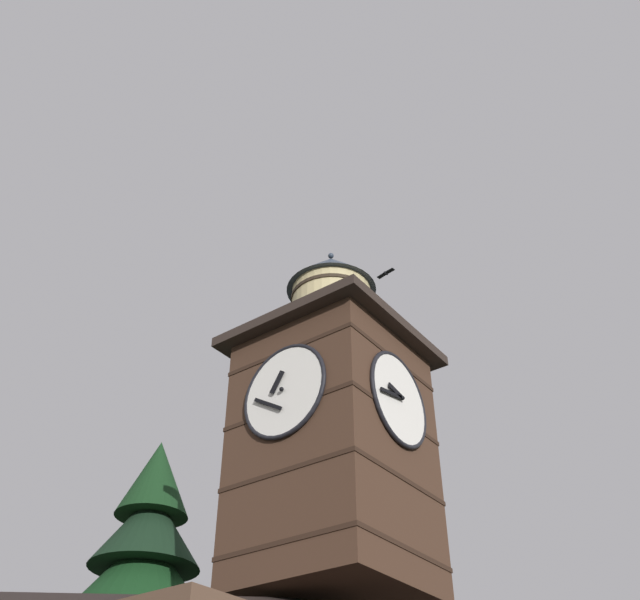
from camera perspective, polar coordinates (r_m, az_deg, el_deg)
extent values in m
cube|color=#422B1E|center=(17.00, 1.04, -12.73)|extent=(3.55, 3.55, 5.85)
cube|color=black|center=(16.22, 1.14, -19.92)|extent=(3.59, 3.59, 0.10)
cube|color=black|center=(16.70, 1.07, -15.11)|extent=(3.59, 3.59, 0.10)
cube|color=black|center=(17.30, 1.02, -10.61)|extent=(3.59, 3.59, 0.10)
cube|color=black|center=(17.99, 0.97, -6.42)|extent=(3.59, 3.59, 0.10)
cylinder|color=white|center=(16.62, 6.10, -7.69)|extent=(2.19, 0.10, 2.19)
torus|color=black|center=(16.60, 6.17, -7.66)|extent=(2.29, 0.10, 2.29)
cube|color=black|center=(16.39, 5.89, -7.08)|extent=(0.56, 0.04, 0.21)
cube|color=black|center=(16.20, 5.60, -7.25)|extent=(0.89, 0.04, 0.25)
sphere|color=black|center=(16.57, 6.43, -7.57)|extent=(0.10, 0.10, 0.10)
cylinder|color=white|center=(16.22, -2.77, -7.09)|extent=(0.10, 2.19, 2.19)
torus|color=black|center=(16.20, -2.82, -7.06)|extent=(0.10, 2.29, 2.29)
cube|color=black|center=(16.35, -3.36, -6.39)|extent=(0.04, 0.39, 0.53)
cube|color=black|center=(16.26, -4.07, -8.06)|extent=(0.04, 0.80, 0.54)
sphere|color=black|center=(16.15, -3.01, -6.93)|extent=(0.10, 0.10, 0.10)
cube|color=#2D231E|center=(18.46, 0.94, -4.05)|extent=(4.25, 4.25, 0.25)
cylinder|color=tan|center=(19.03, 0.91, -1.45)|extent=(2.09, 2.09, 1.80)
cylinder|color=#2D2319|center=(18.69, 0.93, -2.95)|extent=(2.15, 2.15, 0.10)
cylinder|color=#2D2319|center=(19.03, 0.91, -1.45)|extent=(2.15, 2.15, 0.10)
cylinder|color=#2D2319|center=(19.39, 0.89, -0.01)|extent=(2.15, 2.15, 0.10)
cone|color=#2D3847|center=(19.92, 0.87, 1.99)|extent=(2.39, 2.39, 1.14)
sphere|color=#2D3847|center=(20.35, 0.85, 3.46)|extent=(0.16, 0.16, 0.16)
cone|color=#113316|center=(22.86, -13.60, -20.09)|extent=(4.23, 4.23, 2.68)
cone|color=black|center=(23.26, -13.11, -16.93)|extent=(3.21, 3.21, 2.32)
cone|color=black|center=(23.83, -12.58, -13.36)|extent=(2.20, 2.20, 2.43)
ellipsoid|color=black|center=(24.30, 5.14, 2.08)|extent=(0.21, 0.14, 0.11)
cube|color=black|center=(24.38, 4.84, 1.91)|extent=(0.19, 0.36, 0.05)
cube|color=black|center=(24.22, 5.44, 2.26)|extent=(0.19, 0.36, 0.05)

